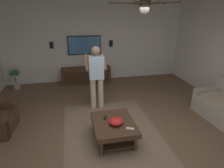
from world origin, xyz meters
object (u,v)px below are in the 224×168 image
object	(u,v)px
vase_round	(92,64)
media_console	(86,75)
person_standing	(96,74)
ceiling_fan	(145,5)
wall_speaker_left	(111,43)
potted_plant_short	(15,76)
remote_white	(130,129)
remote_black	(105,117)
wall_speaker_right	(51,45)
tv	(84,45)
bowl	(116,121)
coffee_table	(114,127)

from	to	relation	value
vase_round	media_console	bearing A→B (deg)	80.63
media_console	person_standing	distance (m)	2.10
ceiling_fan	wall_speaker_left	bearing A→B (deg)	-2.75
vase_round	ceiling_fan	size ratio (longest dim) A/B	0.19
potted_plant_short	remote_white	size ratio (longest dim) A/B	4.53
remote_black	wall_speaker_right	world-z (taller)	wall_speaker_right
media_console	remote_black	bearing A→B (deg)	1.72
tv	potted_plant_short	size ratio (longest dim) A/B	1.69
remote_white	wall_speaker_left	bearing A→B (deg)	-75.07
media_console	potted_plant_short	bearing A→B (deg)	-85.65
person_standing	remote_white	world-z (taller)	person_standing
media_console	vase_round	distance (m)	0.44
tv	vase_round	bearing A→B (deg)	36.77
vase_round	wall_speaker_right	distance (m)	1.50
bowl	wall_speaker_right	bearing A→B (deg)	19.81
person_standing	vase_round	bearing A→B (deg)	-2.04
remote_black	coffee_table	bearing A→B (deg)	55.85
person_standing	potted_plant_short	distance (m)	3.04
person_standing	remote_black	bearing A→B (deg)	-179.50
remote_white	tv	bearing A→B (deg)	-61.49
media_console	tv	distance (m)	1.04
remote_black	wall_speaker_right	bearing A→B (deg)	-140.71
remote_white	coffee_table	bearing A→B (deg)	-29.35
remote_black	wall_speaker_left	bearing A→B (deg)	-173.24
potted_plant_short	bowl	distance (m)	4.20
potted_plant_short	wall_speaker_right	distance (m)	1.53
coffee_table	bowl	distance (m)	0.19
coffee_table	potted_plant_short	xyz separation A→B (m)	(3.27, 2.51, 0.15)
coffee_table	media_console	xyz separation A→B (m)	(3.44, 0.23, -0.02)
ceiling_fan	media_console	bearing A→B (deg)	13.10
media_console	remote_white	size ratio (longest dim) A/B	11.33
vase_round	coffee_table	bearing A→B (deg)	-179.54
media_console	bowl	bearing A→B (deg)	4.20
media_console	wall_speaker_right	bearing A→B (deg)	-102.98
bowl	vase_round	size ratio (longest dim) A/B	1.26
remote_white	remote_black	xyz separation A→B (m)	(0.49, 0.38, 0.00)
coffee_table	tv	distance (m)	3.82
media_console	tv	xyz separation A→B (m)	(0.24, 0.00, 1.02)
media_console	bowl	size ratio (longest dim) A/B	6.14
person_standing	wall_speaker_left	size ratio (longest dim) A/B	7.45
wall_speaker_right	vase_round	bearing A→B (deg)	-102.42
media_console	potted_plant_short	size ratio (longest dim) A/B	2.50
vase_round	ceiling_fan	distance (m)	3.85
potted_plant_short	remote_black	xyz separation A→B (m)	(-3.08, -2.38, -0.04)
coffee_table	media_console	bearing A→B (deg)	3.86
remote_white	ceiling_fan	size ratio (longest dim) A/B	0.13
remote_white	remote_black	size ratio (longest dim) A/B	1.00
tv	remote_black	distance (m)	3.61
bowl	remote_white	world-z (taller)	bowl
potted_plant_short	wall_speaker_right	size ratio (longest dim) A/B	3.09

